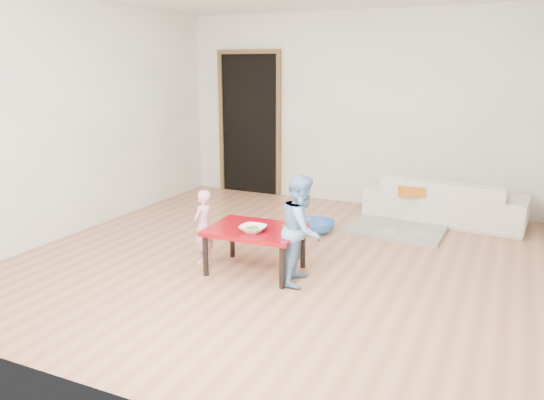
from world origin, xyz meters
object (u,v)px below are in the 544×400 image
Objects in this scene: child_pink at (203,227)px; basin at (316,227)px; red_table at (255,250)px; bowl at (253,229)px; child_blue at (302,229)px; sofa at (445,200)px.

child_pink is 1.65× the size of basin.
red_table is 3.64× the size of bowl.
child_blue is (1.05, -0.05, 0.12)m from child_pink.
sofa reaches higher than basin.
bowl is (-1.35, -2.59, 0.18)m from sofa.
sofa is 2.83m from red_table.
bowl is at bearing -72.79° from red_table.
child_blue is at bearing 88.21° from child_pink.
child_pink reaches higher than red_table.
basin is (-0.38, 1.41, -0.42)m from child_blue.
basin is at bearing 6.87° from child_blue.
child_blue reaches higher than bowl.
sofa is 2.20× the size of red_table.
basin is (0.67, 1.36, -0.29)m from child_pink.
child_pink is (-0.61, 0.13, -0.09)m from bowl.
bowl reaches higher than red_table.
sofa is 4.28× the size of basin.
child_pink is at bearing 79.32° from child_blue.
bowl is at bearing 78.91° from child_pink.
child_blue reaches higher than basin.
sofa is 3.15m from child_pink.
child_blue is at bearing -4.25° from red_table.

